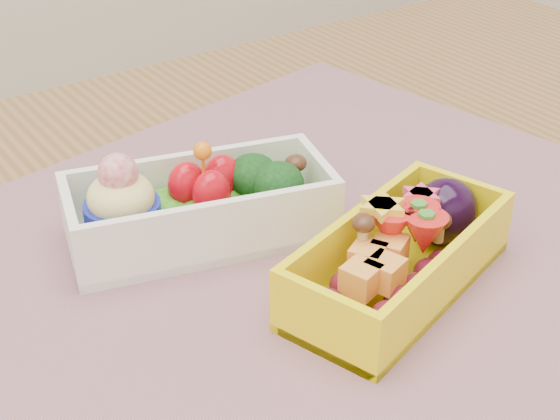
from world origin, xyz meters
TOP-DOWN VIEW (x-y plane):
  - table at (0.00, 0.00)m, footprint 1.20×0.80m
  - placemat at (-0.01, 0.02)m, footprint 0.67×0.56m
  - bento_white at (-0.03, 0.08)m, footprint 0.20×0.12m
  - bento_yellow at (0.04, -0.05)m, footprint 0.18×0.12m

SIDE VIEW (x-z plane):
  - table at x=0.00m, z-range 0.28..1.03m
  - placemat at x=-0.01m, z-range 0.75..0.75m
  - bento_yellow at x=0.04m, z-range 0.75..0.81m
  - bento_white at x=-0.03m, z-range 0.74..0.82m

